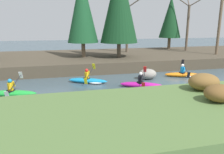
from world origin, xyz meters
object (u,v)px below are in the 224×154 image
object	(u,v)px
kayaker_lead	(184,74)
kayaker_far_back	(14,93)
kayaker_trailing	(89,80)
boulder_midstream	(148,74)
kayaker_middle	(143,84)

from	to	relation	value
kayaker_lead	kayaker_far_back	world-z (taller)	same
kayaker_trailing	boulder_midstream	distance (m)	4.33
kayaker_lead	kayaker_middle	xyz separation A→B (m)	(-4.16, -1.98, 0.00)
boulder_midstream	kayaker_trailing	bearing A→B (deg)	-178.36
kayaker_middle	kayaker_far_back	distance (m)	7.66
kayaker_far_back	boulder_midstream	distance (m)	9.02
kayaker_far_back	kayaker_trailing	bearing A→B (deg)	35.84
kayaker_trailing	kayaker_far_back	world-z (taller)	same
kayaker_far_back	boulder_midstream	xyz separation A→B (m)	(8.81, 1.93, 0.18)
kayaker_middle	kayaker_trailing	size ratio (longest dim) A/B	1.00
kayaker_far_back	boulder_midstream	size ratio (longest dim) A/B	2.08
kayaker_trailing	kayaker_far_back	bearing A→B (deg)	-132.99
kayaker_trailing	boulder_midstream	xyz separation A→B (m)	(4.33, 0.12, 0.18)
kayaker_middle	kayaker_trailing	world-z (taller)	same
kayaker_trailing	boulder_midstream	world-z (taller)	kayaker_trailing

